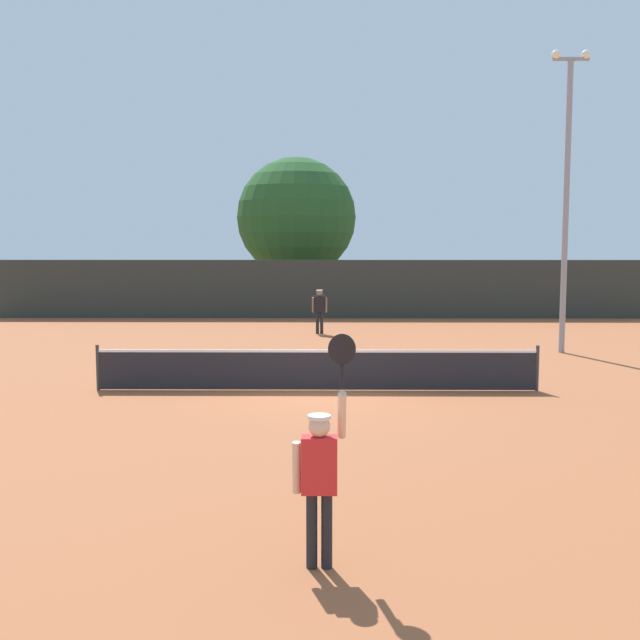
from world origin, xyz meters
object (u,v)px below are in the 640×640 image
at_px(player_serving, 320,467).
at_px(tennis_ball, 323,383).
at_px(large_tree, 296,217).
at_px(player_receiving, 320,307).
at_px(parked_car_mid, 456,292).
at_px(parked_car_near, 357,289).
at_px(parked_car_far, 519,293).
at_px(light_pole, 567,185).

bearing_deg(player_serving, tennis_ball, 90.21).
height_order(tennis_ball, large_tree, large_tree).
height_order(player_serving, player_receiving, player_serving).
bearing_deg(parked_car_mid, player_receiving, -112.95).
relative_size(player_serving, parked_car_near, 0.57).
relative_size(player_receiving, parked_car_mid, 0.38).
distance_m(player_serving, large_tree, 32.77).
relative_size(large_tree, parked_car_mid, 1.77).
distance_m(tennis_ball, parked_car_far, 23.87).
height_order(player_serving, light_pole, light_pole).
xyz_separation_m(tennis_ball, light_pole, (7.44, 5.47, 5.15)).
height_order(player_serving, parked_car_mid, player_serving).
distance_m(player_serving, light_pole, 18.14).
distance_m(player_receiving, parked_car_near, 14.38).
bearing_deg(parked_car_far, parked_car_mid, 169.20).
height_order(parked_car_near, parked_car_far, same).
relative_size(light_pole, parked_car_mid, 2.09).
relative_size(large_tree, parked_car_near, 1.77).
relative_size(player_serving, tennis_ball, 36.99).
bearing_deg(player_serving, large_tree, 92.79).
height_order(large_tree, parked_car_near, large_tree).
height_order(tennis_ball, parked_car_mid, parked_car_mid).
relative_size(tennis_ball, large_tree, 0.01).
relative_size(tennis_ball, parked_car_mid, 0.02).
xyz_separation_m(player_receiving, tennis_ball, (0.20, -10.24, -0.98)).
bearing_deg(tennis_ball, player_serving, -89.79).
xyz_separation_m(player_serving, light_pole, (7.40, 16.06, 4.08)).
xyz_separation_m(player_serving, parked_car_mid, (6.85, 32.88, -0.33)).
relative_size(player_receiving, parked_car_near, 0.38).
xyz_separation_m(light_pole, parked_car_mid, (-0.55, 16.83, -4.41)).
bearing_deg(large_tree, parked_car_mid, 2.38).
bearing_deg(large_tree, light_pole, -61.40).
relative_size(tennis_ball, light_pole, 0.01).
height_order(player_receiving, large_tree, large_tree).
height_order(player_receiving, parked_car_far, parked_car_far).
distance_m(light_pole, parked_car_far, 16.96).
relative_size(parked_car_near, parked_car_mid, 1.00).
bearing_deg(parked_car_far, large_tree, 179.42).
relative_size(large_tree, parked_car_far, 1.84).
xyz_separation_m(tennis_ball, parked_car_far, (10.05, 21.64, 0.74)).
distance_m(large_tree, parked_car_near, 5.70).
distance_m(player_receiving, light_pole, 9.92).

